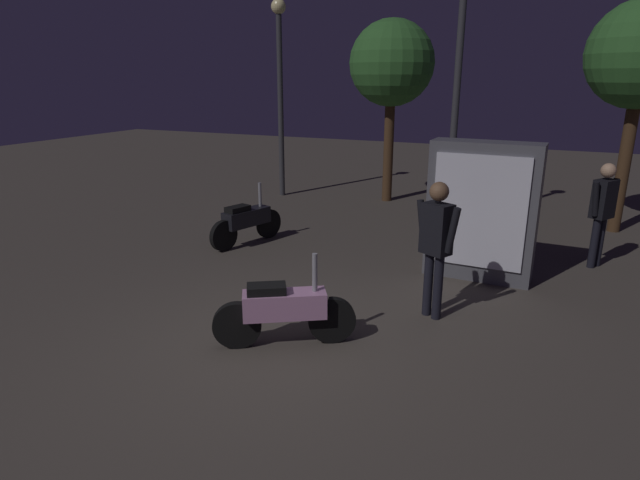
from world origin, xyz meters
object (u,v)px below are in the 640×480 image
object	(u,v)px
motorcycle_black_parked_left	(247,221)
person_bystander_far	(436,238)
person_rider_beside	(603,206)
streetlamp_near	(458,69)
streetlamp_far	(280,74)
kiosk_billboard	(482,211)
motorcycle_pink_foreground	(284,310)

from	to	relation	value
motorcycle_black_parked_left	person_bystander_far	distance (m)	4.26
person_rider_beside	person_bystander_far	distance (m)	3.61
person_rider_beside	streetlamp_near	world-z (taller)	streetlamp_near
person_bystander_far	streetlamp_near	bearing A→B (deg)	-143.95
motorcycle_black_parked_left	streetlamp_far	distance (m)	5.03
person_rider_beside	person_bystander_far	size ratio (longest dim) A/B	0.96
person_rider_beside	streetlamp_near	xyz separation A→B (m)	(-2.70, 1.51, 2.12)
person_rider_beside	kiosk_billboard	xyz separation A→B (m)	(-1.70, -1.27, 0.03)
motorcycle_pink_foreground	kiosk_billboard	world-z (taller)	kiosk_billboard
streetlamp_near	kiosk_billboard	bearing A→B (deg)	-70.26
motorcycle_black_parked_left	streetlamp_near	world-z (taller)	streetlamp_near
motorcycle_pink_foreground	kiosk_billboard	xyz separation A→B (m)	(1.71, 3.18, 0.61)
person_rider_beside	motorcycle_black_parked_left	bearing A→B (deg)	45.17
motorcycle_black_parked_left	streetlamp_near	distance (m)	5.01
motorcycle_black_parked_left	person_bystander_far	bearing A→B (deg)	-96.62
person_bystander_far	streetlamp_far	world-z (taller)	streetlamp_far
streetlamp_near	kiosk_billboard	world-z (taller)	streetlamp_near
motorcycle_pink_foreground	person_bystander_far	world-z (taller)	person_bystander_far
motorcycle_black_parked_left	kiosk_billboard	bearing A→B (deg)	-72.62
motorcycle_pink_foreground	streetlamp_near	size ratio (longest dim) A/B	0.30
person_bystander_far	kiosk_billboard	xyz separation A→B (m)	(0.32, 1.71, -0.02)
person_bystander_far	kiosk_billboard	size ratio (longest dim) A/B	0.85
motorcycle_pink_foreground	streetlamp_far	xyz separation A→B (m)	(-3.86, 7.24, 2.62)
motorcycle_pink_foreground	person_rider_beside	bearing A→B (deg)	21.61
motorcycle_black_parked_left	streetlamp_far	world-z (taller)	streetlamp_far
person_bystander_far	streetlamp_near	size ratio (longest dim) A/B	0.36
streetlamp_far	kiosk_billboard	world-z (taller)	streetlamp_far
motorcycle_pink_foreground	streetlamp_near	world-z (taller)	streetlamp_near
streetlamp_near	motorcycle_black_parked_left	bearing A→B (deg)	-138.83
motorcycle_black_parked_left	streetlamp_near	xyz separation A→B (m)	(3.17, 2.77, 2.71)
kiosk_billboard	streetlamp_near	bearing A→B (deg)	-67.62
motorcycle_pink_foreground	kiosk_billboard	size ratio (longest dim) A/B	0.70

